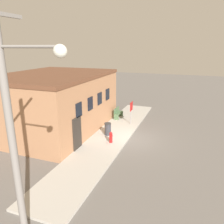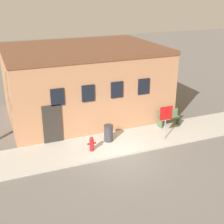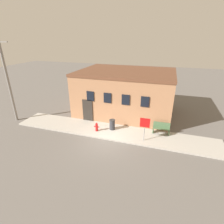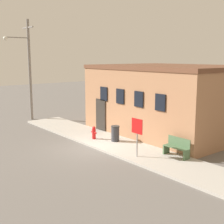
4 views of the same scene
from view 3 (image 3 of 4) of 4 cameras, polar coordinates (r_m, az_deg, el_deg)
The scene contains 8 objects.
ground_plane at distance 14.05m, azimuth -1.66°, elevation -9.15°, with size 80.00×80.00×0.00m, color #66605B.
sidewalk at distance 15.10m, azimuth 0.01°, elevation -6.38°, with size 17.40×2.66×0.12m.
brick_building at distance 18.57m, azimuth 4.54°, elevation 6.59°, with size 9.51×7.15×4.43m.
fire_hydrant at distance 14.96m, azimuth -5.05°, elevation -4.86°, with size 0.46×0.22×0.77m.
stop_sign at distance 13.35m, azimuth 10.65°, elevation -4.23°, with size 0.74×0.06×1.91m.
bench at distance 15.11m, azimuth 15.79°, elevation -5.14°, with size 1.35×0.44×0.94m.
trash_bin at distance 15.13m, azimuth 0.07°, elevation -4.10°, with size 0.49×0.49×0.91m.
utility_pole at distance 18.35m, azimuth -31.42°, elevation 9.71°, with size 1.80×2.06×7.80m.
Camera 3 is at (3.98, -11.17, 7.53)m, focal length 28.00 mm.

